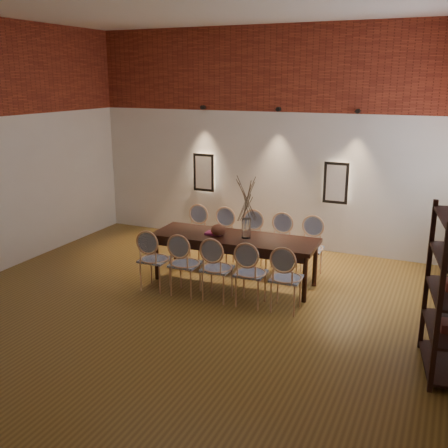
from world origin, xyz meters
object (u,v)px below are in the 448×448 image
at_px(vase, 246,228).
at_px(chair_far_e, 310,249).
at_px(chair_far_a, 194,235).
at_px(chair_near_e, 286,278).
at_px(chair_far_c, 249,241).
at_px(book, 214,233).
at_px(chair_near_c, 217,268).
at_px(dining_table, 234,260).
at_px(bowl, 218,230).
at_px(chair_near_a, 155,259).
at_px(chair_near_d, 251,273).
at_px(chair_near_b, 185,264).
at_px(chair_far_d, 279,245).
at_px(chair_far_b, 221,238).

bearing_deg(vase, chair_far_e, 41.60).
bearing_deg(chair_far_a, chair_near_e, 145.89).
bearing_deg(chair_near_e, chair_far_c, 126.44).
xyz_separation_m(chair_far_e, book, (-1.33, -0.74, 0.30)).
bearing_deg(vase, chair_near_e, -37.76).
bearing_deg(chair_near_c, vase, 74.82).
relative_size(dining_table, vase, 8.47).
bearing_deg(bowl, chair_near_a, -138.39).
relative_size(dining_table, chair_near_d, 2.70).
distance_m(chair_near_c, chair_far_c, 1.38).
height_order(chair_far_c, chair_far_e, same).
distance_m(chair_near_a, chair_near_b, 0.51).
relative_size(chair_near_d, chair_near_e, 1.00).
bearing_deg(chair_far_e, chair_near_c, 53.56).
relative_size(chair_far_a, chair_far_d, 1.00).
xyz_separation_m(chair_far_a, chair_far_e, (2.03, 0.07, 0.00)).
distance_m(chair_far_b, book, 0.77).
height_order(chair_far_d, book, chair_far_d).
height_order(chair_near_b, chair_far_a, same).
bearing_deg(chair_near_c, chair_far_e, 53.56).
distance_m(chair_near_e, chair_far_b, 2.05).
height_order(chair_near_b, book, chair_near_b).
height_order(chair_near_b, chair_far_e, same).
height_order(chair_near_b, chair_near_d, same).
height_order(chair_far_a, chair_far_d, same).
xyz_separation_m(chair_near_e, chair_far_e, (-0.05, 1.38, 0.00)).
relative_size(chair_near_b, chair_near_d, 1.00).
relative_size(chair_far_b, chair_far_e, 1.00).
bearing_deg(chair_near_e, chair_near_b, 180.00).
distance_m(chair_near_a, chair_near_c, 1.02).
bearing_deg(chair_near_d, bowl, 139.79).
height_order(chair_far_d, chair_far_e, same).
height_order(chair_near_c, vase, vase).
bearing_deg(vase, chair_far_d, 66.89).
relative_size(chair_near_e, vase, 3.13).
bearing_deg(chair_near_e, chair_far_b, 137.92).
xyz_separation_m(dining_table, chair_far_b, (-0.53, 0.67, 0.09)).
height_order(chair_near_d, chair_far_e, same).
height_order(chair_near_a, chair_far_b, same).
distance_m(chair_near_b, chair_near_c, 0.51).
bearing_deg(chair_near_c, dining_table, 90.00).
distance_m(chair_near_c, book, 0.82).
bearing_deg(chair_far_a, chair_near_d, 137.92).
height_order(chair_near_c, bowl, chair_near_c).
xyz_separation_m(chair_near_b, chair_near_d, (1.02, 0.03, 0.00)).
xyz_separation_m(chair_near_d, chair_far_b, (-1.06, 1.34, 0.00)).
bearing_deg(chair_far_c, chair_far_a, 0.00).
bearing_deg(chair_near_d, chair_near_a, 180.00).
relative_size(chair_far_a, chair_far_b, 1.00).
distance_m(chair_near_a, chair_far_e, 2.46).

